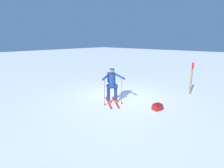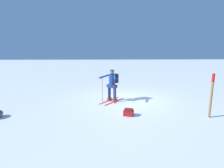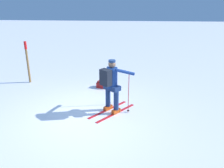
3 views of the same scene
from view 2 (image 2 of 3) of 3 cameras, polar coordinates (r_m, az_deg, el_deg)
name	(u,v)px [view 2 (image 2 of 3)]	position (r m, az deg, el deg)	size (l,w,h in m)	color
ground_plane	(127,99)	(9.36, 4.81, -4.99)	(80.00, 80.00, 0.00)	white
skier	(112,83)	(8.80, 0.12, 0.25)	(1.55, 1.34, 1.62)	red
dropped_backpack	(129,112)	(7.09, 5.42, -9.19)	(0.40, 0.46, 0.27)	maroon
trail_marker	(212,93)	(7.62, 29.77, -2.43)	(0.10, 0.10, 1.72)	olive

